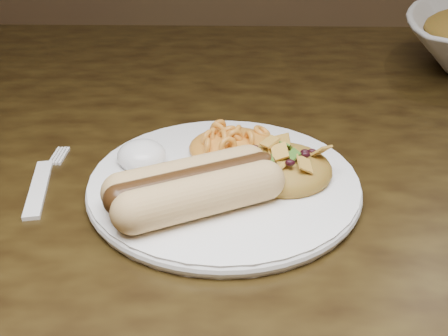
{
  "coord_description": "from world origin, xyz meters",
  "views": [
    {
      "loc": [
        0.0,
        -0.56,
        1.02
      ],
      "look_at": [
        -0.01,
        -0.14,
        0.77
      ],
      "focal_mm": 42.0,
      "sensor_mm": 36.0,
      "label": 1
    }
  ],
  "objects": [
    {
      "name": "table",
      "position": [
        0.0,
        0.0,
        0.66
      ],
      "size": [
        1.6,
        0.9,
        0.75
      ],
      "color": "black",
      "rests_on": "floor"
    },
    {
      "name": "plate",
      "position": [
        -0.01,
        -0.14,
        0.76
      ],
      "size": [
        0.26,
        0.26,
        0.01
      ],
      "primitive_type": "cylinder",
      "rotation": [
        0.0,
        0.0,
        0.02
      ],
      "color": "white",
      "rests_on": "table"
    },
    {
      "name": "hotdog",
      "position": [
        -0.03,
        -0.18,
        0.78
      ],
      "size": [
        0.13,
        0.12,
        0.04
      ],
      "rotation": [
        0.0,
        0.0,
        0.45
      ],
      "color": "#D2BB7F",
      "rests_on": "plate"
    },
    {
      "name": "mac_and_cheese",
      "position": [
        0.0,
        -0.08,
        0.78
      ],
      "size": [
        0.12,
        0.11,
        0.03
      ],
      "primitive_type": "ellipsoid",
      "rotation": [
        0.0,
        0.0,
        -0.43
      ],
      "color": "orange",
      "rests_on": "plate"
    },
    {
      "name": "sour_cream",
      "position": [
        -0.09,
        -0.11,
        0.78
      ],
      "size": [
        0.05,
        0.05,
        0.03
      ],
      "primitive_type": "ellipsoid",
      "rotation": [
        0.0,
        0.0,
        -0.15
      ],
      "color": "white",
      "rests_on": "plate"
    },
    {
      "name": "taco_salad",
      "position": [
        0.05,
        -0.13,
        0.78
      ],
      "size": [
        0.09,
        0.09,
        0.04
      ],
      "rotation": [
        0.0,
        0.0,
        -0.13
      ],
      "color": "#BF4D1A",
      "rests_on": "plate"
    },
    {
      "name": "fork",
      "position": [
        -0.18,
        -0.14,
        0.75
      ],
      "size": [
        0.05,
        0.16,
        0.0
      ],
      "primitive_type": "cube",
      "rotation": [
        0.0,
        0.0,
        0.19
      ],
      "color": "white",
      "rests_on": "table"
    }
  ]
}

